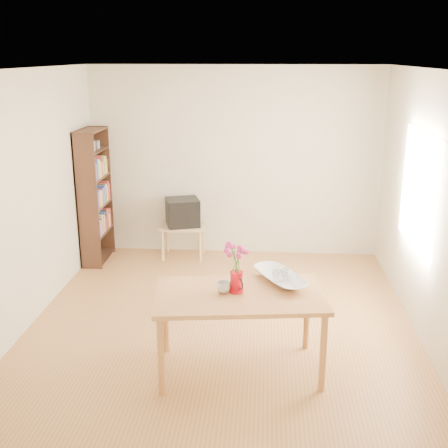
# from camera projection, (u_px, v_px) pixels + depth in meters

# --- Properties ---
(room) EXTENTS (4.50, 4.50, 4.50)m
(room) POSITION_uv_depth(u_px,v_px,m) (225.00, 204.00, 5.59)
(room) COLOR #9A6736
(room) RESTS_ON ground
(table) EXTENTS (1.55, 1.01, 0.75)m
(table) POSITION_uv_depth(u_px,v_px,m) (240.00, 302.00, 4.87)
(table) COLOR #AE713B
(table) RESTS_ON ground
(tv_stand) EXTENTS (0.60, 0.45, 0.46)m
(tv_stand) POSITION_uv_depth(u_px,v_px,m) (183.00, 230.00, 7.78)
(tv_stand) COLOR tan
(tv_stand) RESTS_ON ground
(bookshelf) EXTENTS (0.28, 0.70, 1.80)m
(bookshelf) POSITION_uv_depth(u_px,v_px,m) (95.00, 201.00, 7.52)
(bookshelf) COLOR black
(bookshelf) RESTS_ON ground
(pitcher) EXTENTS (0.13, 0.19, 0.19)m
(pitcher) POSITION_uv_depth(u_px,v_px,m) (236.00, 283.00, 4.86)
(pitcher) COLOR red
(pitcher) RESTS_ON table
(flowers) EXTENTS (0.21, 0.21, 0.30)m
(flowers) POSITION_uv_depth(u_px,v_px,m) (237.00, 256.00, 4.79)
(flowers) COLOR #F83AA2
(flowers) RESTS_ON pitcher
(mug) EXTENTS (0.16, 0.16, 0.10)m
(mug) POSITION_uv_depth(u_px,v_px,m) (223.00, 287.00, 4.85)
(mug) COLOR white
(mug) RESTS_ON table
(bowl) EXTENTS (0.61, 0.61, 0.42)m
(bowl) POSITION_uv_depth(u_px,v_px,m) (281.00, 260.00, 5.04)
(bowl) COLOR white
(bowl) RESTS_ON table
(teacup_a) EXTENTS (0.10, 0.10, 0.06)m
(teacup_a) POSITION_uv_depth(u_px,v_px,m) (276.00, 264.00, 5.05)
(teacup_a) COLOR white
(teacup_a) RESTS_ON bowl
(teacup_b) EXTENTS (0.08, 0.08, 0.07)m
(teacup_b) POSITION_uv_depth(u_px,v_px,m) (285.00, 263.00, 5.06)
(teacup_b) COLOR white
(teacup_b) RESTS_ON bowl
(television) EXTENTS (0.53, 0.51, 0.37)m
(television) POSITION_uv_depth(u_px,v_px,m) (183.00, 212.00, 7.72)
(television) COLOR black
(television) RESTS_ON tv_stand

